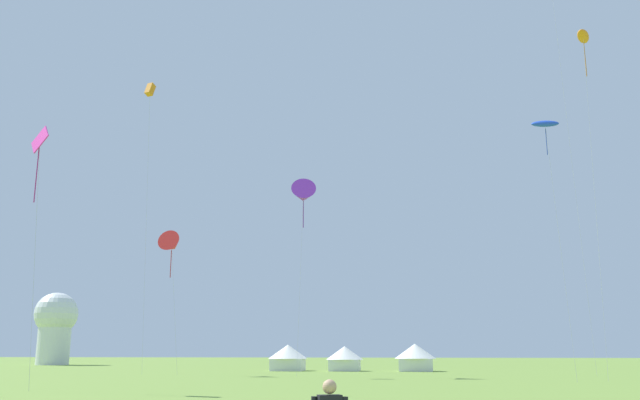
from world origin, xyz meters
The scene contains 10 objects.
kite_blue_parafoil centered at (15.59, 45.57, 18.97)m, with size 2.11×1.17×19.41m.
kite_orange_box centered at (-20.77, 56.81, 28.07)m, with size 1.98×2.23×28.97m.
kite_magenta_diamond centered at (-17.26, 31.87, 14.36)m, with size 2.55×2.08×15.74m.
kite_purple_delta centered at (-4.46, 54.61, 16.17)m, with size 2.72×3.21×17.62m.
kite_orange_parafoil centered at (19.94, 48.98, 27.61)m, with size 2.07×3.43×28.13m.
kite_red_delta centered at (-17.14, 55.41, 11.90)m, with size 2.48×2.45×13.18m.
festival_tent_right centered at (-8.17, 68.27, 1.53)m, with size 4.24×4.24×2.76m.
festival_tent_center centered at (-2.02, 68.27, 1.43)m, with size 3.98×3.98×2.59m.
festival_tent_left centered at (5.47, 68.27, 1.57)m, with size 4.36×4.36×2.83m.
observatory_dome centered at (-48.38, 92.38, 6.01)m, with size 6.40×6.40×10.80m.
Camera 1 is at (4.70, -4.50, 2.17)m, focal length 37.40 mm.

